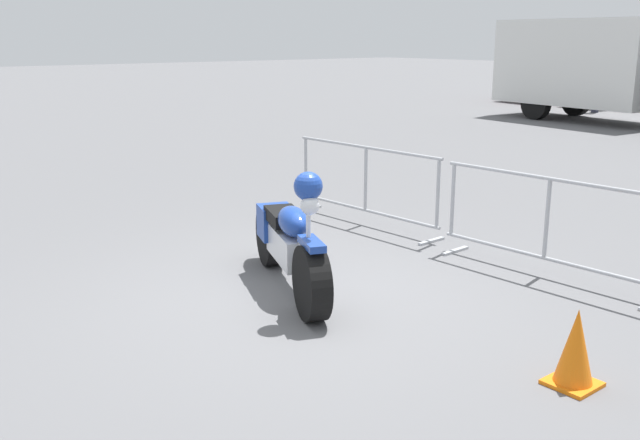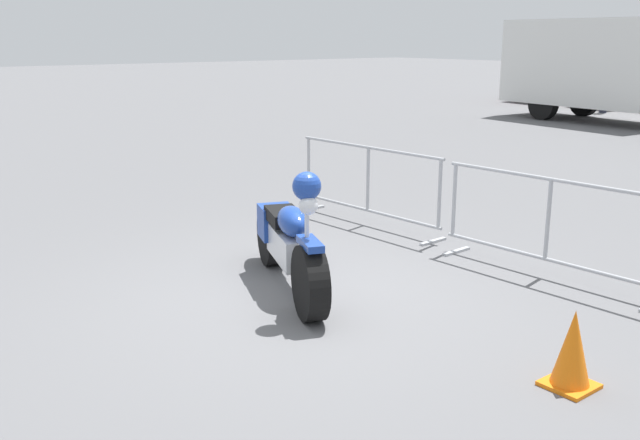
% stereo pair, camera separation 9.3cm
% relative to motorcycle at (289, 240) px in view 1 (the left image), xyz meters
% --- Properties ---
extents(ground_plane, '(120.00, 120.00, 0.00)m').
position_rel_motorcycle_xyz_m(ground_plane, '(0.31, -0.07, -0.51)').
color(ground_plane, '#5B5B5E').
extents(motorcycle, '(2.24, 1.08, 1.33)m').
position_rel_motorcycle_xyz_m(motorcycle, '(0.00, 0.00, 0.00)').
color(motorcycle, black).
rests_on(motorcycle, ground).
extents(crowd_barrier_near, '(2.56, 0.54, 1.07)m').
position_rel_motorcycle_xyz_m(crowd_barrier_near, '(-1.39, 2.32, 0.05)').
color(crowd_barrier_near, '#9EA0A5').
rests_on(crowd_barrier_near, ground).
extents(crowd_barrier_far, '(2.56, 0.54, 1.07)m').
position_rel_motorcycle_xyz_m(crowd_barrier_far, '(1.39, 2.32, 0.05)').
color(crowd_barrier_far, '#9EA0A5').
rests_on(crowd_barrier_far, ground).
extents(box_truck, '(7.88, 2.99, 2.98)m').
position_rel_motorcycle_xyz_m(box_truck, '(-5.57, 15.80, 1.13)').
color(box_truck, silver).
rests_on(box_truck, ground).
extents(parked_car_maroon, '(2.55, 4.75, 1.53)m').
position_rel_motorcycle_xyz_m(parked_car_maroon, '(-10.85, 21.38, 0.27)').
color(parked_car_maroon, maroon).
rests_on(parked_car_maroon, ground).
extents(parked_car_tan, '(2.51, 4.68, 1.51)m').
position_rel_motorcycle_xyz_m(parked_car_tan, '(-7.98, 21.31, 0.26)').
color(parked_car_tan, tan).
rests_on(parked_car_tan, ground).
extents(pedestrian, '(0.48, 0.48, 1.69)m').
position_rel_motorcycle_xyz_m(pedestrian, '(-7.35, 18.34, 0.41)').
color(pedestrian, '#262838').
rests_on(pedestrian, ground).
extents(traffic_cone, '(0.34, 0.34, 0.59)m').
position_rel_motorcycle_xyz_m(traffic_cone, '(2.95, 0.36, -0.22)').
color(traffic_cone, orange).
rests_on(traffic_cone, ground).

